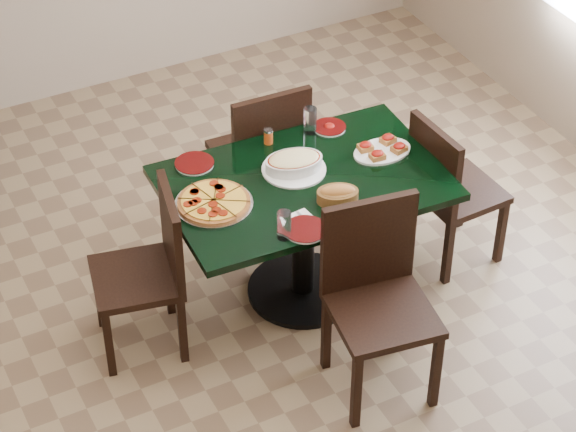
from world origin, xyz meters
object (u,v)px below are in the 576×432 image
pepperoni_pizza (214,202)px  bruschetta_platter (382,149)px  chair_far (264,151)px  main_table (304,208)px  chair_near (376,288)px  chair_left (152,264)px  chair_right (447,186)px  bread_basket (338,194)px  lasagna_casserole (294,163)px

pepperoni_pizza → bruschetta_platter: bruschetta_platter is taller
chair_far → pepperoni_pizza: 0.81m
main_table → chair_far: chair_far is taller
chair_near → chair_left: chair_near is taller
chair_far → chair_right: size_ratio=1.07×
chair_far → bruschetta_platter: bearing=127.8°
main_table → pepperoni_pizza: pepperoni_pizza is taller
chair_far → bread_basket: size_ratio=4.02×
chair_far → bruschetta_platter: 0.73m
chair_right → bread_basket: chair_right is taller
chair_right → pepperoni_pizza: size_ratio=2.35×
chair_left → lasagna_casserole: bearing=106.9°
chair_near → lasagna_casserole: 0.80m
main_table → chair_right: (0.81, -0.10, -0.07)m
chair_left → pepperoni_pizza: bearing=101.2°
lasagna_casserole → bread_basket: (0.07, -0.32, -0.01)m
lasagna_casserole → bruschetta_platter: lasagna_casserole is taller
chair_right → bread_basket: size_ratio=3.75×
chair_far → chair_left: bearing=34.1°
chair_far → bread_basket: 0.84m
pepperoni_pizza → chair_far: bearing=46.1°
chair_near → bread_basket: bearing=93.8°
main_table → bread_basket: size_ratio=5.95×
bread_basket → bruschetta_platter: bread_basket is taller
pepperoni_pizza → bruschetta_platter: bearing=0.4°
main_table → chair_far: 0.58m
chair_far → lasagna_casserole: 0.55m
chair_far → lasagna_casserole: bearing=83.8°
chair_far → chair_left: (-0.88, -0.56, -0.03)m
chair_right → bruschetta_platter: bearing=67.9°
chair_far → lasagna_casserole: (-0.07, -0.49, 0.26)m
chair_right → pepperoni_pizza: (-1.29, 0.11, 0.27)m
pepperoni_pizza → bread_basket: size_ratio=1.59×
chair_right → lasagna_casserole: bearing=74.0°
chair_far → pepperoni_pizza: (-0.54, -0.56, 0.23)m
chair_left → bread_basket: (0.88, -0.25, 0.28)m
chair_far → main_table: bearing=85.9°
pepperoni_pizza → bruschetta_platter: 0.94m
main_table → bread_basket: 0.32m
main_table → chair_left: chair_left is taller
pepperoni_pizza → bruschetta_platter: (0.94, 0.01, 0.01)m
lasagna_casserole → chair_near: bearing=-76.9°
bruschetta_platter → main_table: bearing=-177.7°
chair_left → bread_basket: size_ratio=3.80×
pepperoni_pizza → lasagna_casserole: size_ratio=1.17×
chair_far → bruschetta_platter: (0.40, -0.55, 0.23)m
chair_near → bruschetta_platter: (0.43, 0.69, 0.22)m
chair_near → lasagna_casserole: (-0.04, 0.76, 0.24)m
lasagna_casserole → bread_basket: same height
chair_far → lasagna_casserole: chair_far is taller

